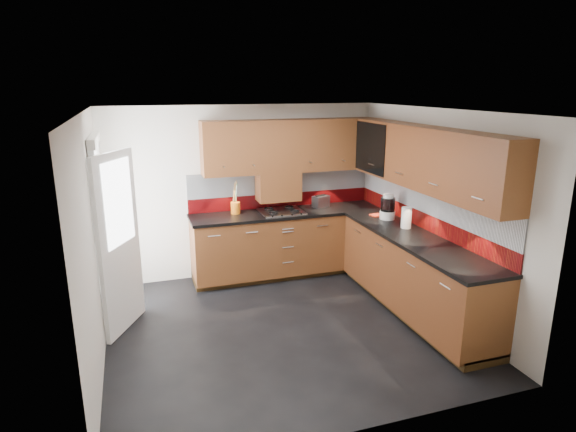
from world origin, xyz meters
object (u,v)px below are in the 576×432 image
object	(u,v)px
utensil_pot	(235,206)
gas_hob	(282,211)
food_processor	(388,208)
toaster	(321,201)

from	to	relation	value
utensil_pot	gas_hob	bearing A→B (deg)	-12.85
gas_hob	food_processor	world-z (taller)	food_processor
food_processor	toaster	bearing A→B (deg)	123.54
gas_hob	utensil_pot	xyz separation A→B (m)	(-0.62, 0.14, 0.09)
utensil_pot	toaster	distance (m)	1.26
gas_hob	food_processor	distance (m)	1.44
utensil_pot	toaster	world-z (taller)	utensil_pot
toaster	food_processor	size ratio (longest dim) A/B	0.81
gas_hob	utensil_pot	size ratio (longest dim) A/B	1.28
toaster	food_processor	bearing A→B (deg)	-56.46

